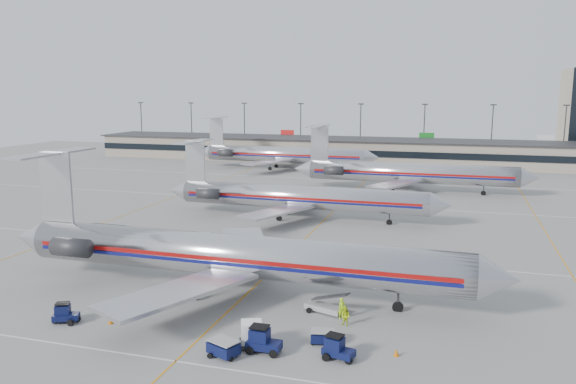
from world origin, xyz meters
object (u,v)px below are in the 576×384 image
at_px(jet_second_row, 296,197).
at_px(belt_loader, 325,306).
at_px(jet_foreground, 227,254).
at_px(tug_center, 262,341).
at_px(uld_container, 252,334).

bearing_deg(jet_second_row, belt_loader, -70.05).
bearing_deg(jet_foreground, jet_second_row, 94.59).
bearing_deg(tug_center, belt_loader, 73.59).
bearing_deg(jet_second_row, tug_center, -77.16).
relative_size(tug_center, uld_container, 1.10).
distance_m(jet_foreground, jet_second_row, 32.03).
bearing_deg(belt_loader, tug_center, -89.53).
relative_size(jet_foreground, belt_loader, 12.12).
bearing_deg(belt_loader, jet_foreground, -174.46).
bearing_deg(uld_container, jet_foreground, 99.53).
height_order(tug_center, uld_container, tug_center).
bearing_deg(tug_center, jet_foreground, 124.55).
xyz_separation_m(uld_container, belt_loader, (3.70, 7.89, -0.42)).
bearing_deg(tug_center, uld_container, 148.24).
bearing_deg(uld_container, jet_second_row, 79.81).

